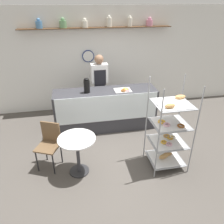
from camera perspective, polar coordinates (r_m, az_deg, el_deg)
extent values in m
plane|color=#4C4742|center=(4.43, 1.08, -12.05)|extent=(14.00, 14.00, 0.00)
cube|color=white|center=(6.06, -3.80, 13.36)|extent=(10.00, 0.06, 2.70)
cube|color=#4C331E|center=(5.76, -3.87, 21.15)|extent=(3.79, 0.24, 0.02)
cylinder|color=#4C7FB2|center=(5.75, -18.53, 20.80)|extent=(0.15, 0.15, 0.16)
sphere|color=#4C7FB2|center=(5.74, -18.69, 21.85)|extent=(0.08, 0.08, 0.08)
cylinder|color=#669966|center=(5.71, -12.67, 21.45)|extent=(0.17, 0.17, 0.16)
sphere|color=#669966|center=(5.70, -12.79, 22.55)|extent=(0.09, 0.09, 0.09)
cylinder|color=silver|center=(5.73, -7.08, 21.81)|extent=(0.15, 0.15, 0.15)
sphere|color=silver|center=(5.72, -7.14, 22.81)|extent=(0.08, 0.08, 0.08)
cylinder|color=silver|center=(5.80, -0.74, 22.38)|extent=(0.13, 0.13, 0.21)
sphere|color=silver|center=(5.79, -0.75, 23.65)|extent=(0.07, 0.07, 0.07)
cylinder|color=silver|center=(5.91, 4.67, 22.35)|extent=(0.12, 0.12, 0.20)
sphere|color=silver|center=(5.91, 4.72, 23.52)|extent=(0.07, 0.07, 0.07)
cylinder|color=#CC7F99|center=(6.07, 9.76, 21.94)|extent=(0.16, 0.16, 0.15)
sphere|color=#CC7F99|center=(6.07, 9.84, 22.90)|extent=(0.09, 0.09, 0.09)
cylinder|color=navy|center=(5.96, -6.25, 14.30)|extent=(0.32, 0.03, 0.32)
cylinder|color=white|center=(5.94, -6.23, 14.27)|extent=(0.27, 0.00, 0.27)
cube|color=#333338|center=(5.18, -1.68, 0.67)|extent=(2.36, 0.60, 0.97)
cube|color=silver|center=(4.83, -1.11, 0.90)|extent=(2.27, 0.01, 0.62)
cylinder|color=gray|center=(3.61, 12.08, -6.56)|extent=(0.02, 0.02, 1.67)
cylinder|color=gray|center=(3.89, 20.90, -5.27)|extent=(0.02, 0.02, 1.67)
cylinder|color=gray|center=(4.08, 8.99, -2.00)|extent=(0.02, 0.02, 1.67)
cylinder|color=gray|center=(4.33, 17.03, -1.15)|extent=(0.02, 0.02, 1.67)
cube|color=gray|center=(4.36, 13.67, -11.68)|extent=(0.62, 0.57, 0.01)
cube|color=white|center=(4.36, 13.68, -11.56)|extent=(0.55, 0.51, 0.01)
ellipsoid|color=#B27F47|center=(4.39, 14.34, -10.59)|extent=(0.18, 0.08, 0.07)
ellipsoid|color=tan|center=(4.31, 13.35, -11.19)|extent=(0.23, 0.14, 0.09)
cube|color=gray|center=(4.14, 14.25, -7.56)|extent=(0.62, 0.57, 0.01)
cube|color=white|center=(4.13, 14.26, -7.42)|extent=(0.55, 0.51, 0.01)
torus|color=gold|center=(4.05, 13.38, -7.67)|extent=(0.11, 0.11, 0.03)
torus|color=gold|center=(4.21, 14.95, -6.47)|extent=(0.12, 0.12, 0.03)
torus|color=#EAB2C1|center=(4.03, 14.67, -8.09)|extent=(0.12, 0.12, 0.03)
torus|color=tan|center=(4.24, 14.12, -6.06)|extent=(0.13, 0.13, 0.03)
torus|color=silver|center=(4.24, 15.53, -6.28)|extent=(0.11, 0.11, 0.03)
cube|color=gray|center=(3.94, 14.88, -2.99)|extent=(0.62, 0.57, 0.01)
cube|color=white|center=(3.93, 14.90, -2.84)|extent=(0.55, 0.51, 0.01)
torus|color=#EAB2C1|center=(3.83, 14.09, -3.20)|extent=(0.12, 0.12, 0.04)
torus|color=gold|center=(3.90, 12.83, -2.48)|extent=(0.13, 0.13, 0.03)
torus|color=gold|center=(3.90, 12.81, -2.48)|extent=(0.13, 0.13, 0.03)
torus|color=brown|center=(3.86, 17.57, -3.45)|extent=(0.13, 0.13, 0.03)
cube|color=gray|center=(3.76, 15.56, 2.03)|extent=(0.62, 0.57, 0.01)
cube|color=white|center=(3.76, 15.58, 2.20)|extent=(0.55, 0.51, 0.01)
ellipsoid|color=tan|center=(3.95, 17.39, 3.82)|extent=(0.19, 0.10, 0.07)
ellipsoid|color=#B27F47|center=(3.56, 14.91, 1.57)|extent=(0.19, 0.12, 0.07)
cube|color=#282833|center=(5.58, -3.12, 2.96)|extent=(0.24, 0.19, 1.02)
cube|color=silver|center=(5.32, -3.32, 10.12)|extent=(0.40, 0.22, 0.44)
cube|color=black|center=(5.24, -3.12, 8.93)|extent=(0.28, 0.01, 0.37)
sphere|color=#8C664C|center=(5.23, -3.42, 13.59)|extent=(0.21, 0.21, 0.21)
cylinder|color=#262628|center=(4.19, -8.48, -14.97)|extent=(0.36, 0.36, 0.02)
cylinder|color=#333338|center=(3.96, -8.84, -11.19)|extent=(0.06, 0.06, 0.69)
cylinder|color=white|center=(3.75, -9.22, -6.94)|extent=(0.65, 0.65, 0.02)
cylinder|color=black|center=(4.24, -19.00, -12.11)|extent=(0.02, 0.02, 0.44)
cylinder|color=black|center=(4.10, -15.04, -13.04)|extent=(0.02, 0.02, 0.44)
cylinder|color=black|center=(4.45, -16.88, -9.64)|extent=(0.02, 0.02, 0.44)
cylinder|color=black|center=(4.31, -13.08, -10.42)|extent=(0.02, 0.02, 0.44)
cube|color=brown|center=(4.14, -16.42, -8.75)|extent=(0.50, 0.50, 0.03)
cube|color=brown|center=(4.14, -15.67, -5.01)|extent=(0.34, 0.18, 0.40)
cylinder|color=black|center=(4.85, -6.61, 6.67)|extent=(0.13, 0.13, 0.29)
ellipsoid|color=black|center=(4.80, -6.72, 8.52)|extent=(0.11, 0.11, 0.05)
cube|color=white|center=(4.99, 2.81, 5.71)|extent=(0.37, 0.30, 0.01)
torus|color=#EAB2C1|center=(4.94, 4.22, 5.69)|extent=(0.12, 0.12, 0.03)
torus|color=brown|center=(4.91, 2.93, 5.65)|extent=(0.12, 0.12, 0.04)
torus|color=gold|center=(4.98, 3.53, 5.95)|extent=(0.13, 0.13, 0.04)
torus|color=#EAB2C1|center=(5.02, 3.97, 6.11)|extent=(0.11, 0.11, 0.03)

